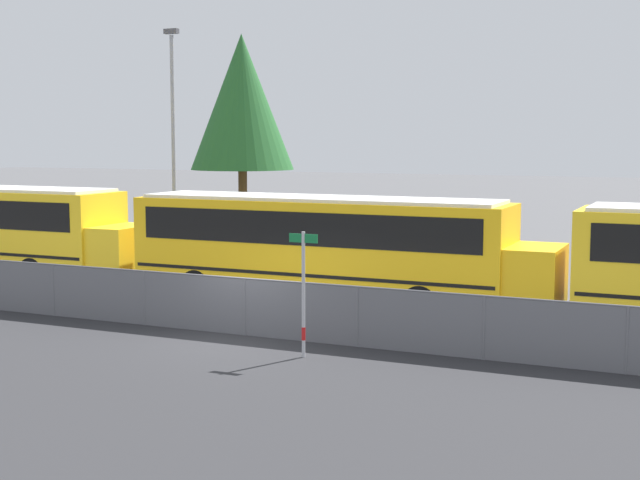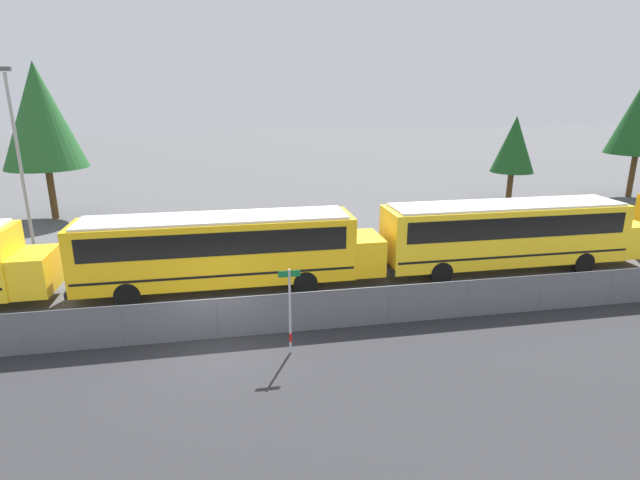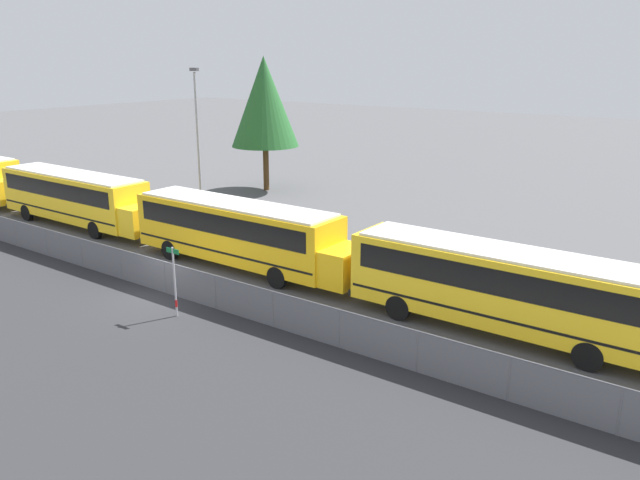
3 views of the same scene
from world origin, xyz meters
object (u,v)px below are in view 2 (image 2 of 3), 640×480
school_bus_2 (224,247)px  tree_1 (40,116)px  tree_2 (514,145)px  school_bus_3 (510,231)px  street_sign (290,309)px  light_pole (19,158)px

school_bus_2 → tree_1: tree_1 is taller
tree_1 → tree_2: (33.45, -0.02, -2.43)m
school_bus_2 → school_bus_3: bearing=0.3°
school_bus_3 → tree_1: 29.05m
school_bus_3 → school_bus_2: bearing=-179.7°
street_sign → tree_2: size_ratio=0.45×
school_bus_2 → tree_1: size_ratio=1.28×
light_pole → tree_2: bearing=14.4°
school_bus_2 → school_bus_3: same height
school_bus_2 → tree_2: tree_2 is taller
school_bus_2 → school_bus_3: size_ratio=1.00×
school_bus_2 → street_sign: bearing=-71.2°
school_bus_3 → tree_2: tree_2 is taller
school_bus_2 → light_pole: size_ratio=1.38×
tree_2 → tree_1: bearing=180.0°
street_sign → light_pole: (-11.83, 12.76, 3.52)m
street_sign → tree_2: (20.21, 20.99, 2.77)m
street_sign → tree_2: tree_2 is taller
school_bus_3 → street_sign: bearing=-151.8°
street_sign → school_bus_2: bearing=108.8°
school_bus_2 → school_bus_3: (13.18, 0.08, 0.00)m
light_pole → tree_1: (-1.40, 8.26, 1.68)m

